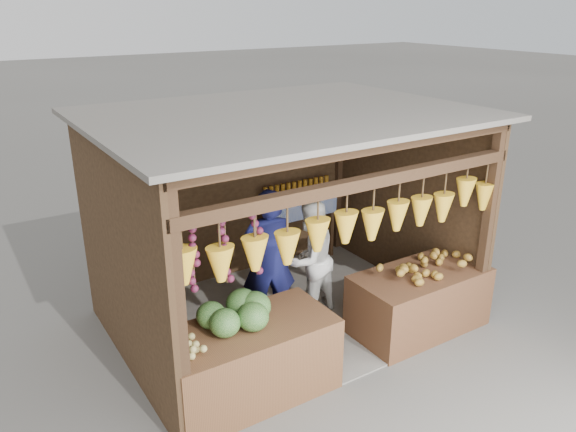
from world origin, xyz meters
The scene contains 12 objects.
ground centered at (0.00, 0.00, 0.00)m, with size 80.00×80.00×0.00m, color #514F49.
stall_structure centered at (-0.03, -0.04, 1.67)m, with size 4.30×3.30×2.66m.
back_shelf centered at (1.05, 1.28, 0.87)m, with size 1.25×0.32×1.32m.
counter_left centered at (-1.10, -1.09, 0.40)m, with size 1.76×0.85×0.81m, color #52311B.
counter_right centered at (1.27, -1.10, 0.38)m, with size 1.69×0.85×0.77m, color #462917.
stool centered at (-1.77, -0.03, 0.15)m, with size 0.32×0.32×0.30m, color black.
man_standing centered at (-0.26, -0.06, 0.90)m, with size 0.66×0.43×1.80m, color #131649.
woman_standing centered at (0.36, -0.06, 0.77)m, with size 0.74×0.58×1.53m, color white.
vendor_seated centered at (-1.77, -0.03, 0.78)m, with size 0.47×0.31×0.97m, color #513420.
melon_pile centered at (-1.19, -1.04, 0.97)m, with size 1.00×0.50×0.32m, color #114314, non-canonical shape.
tanfruit_pile centered at (-1.78, -1.16, 0.87)m, with size 0.34×0.40×0.13m, color #A09349, non-canonical shape.
mango_pile centered at (1.36, -1.11, 0.88)m, with size 1.40×0.64×0.22m, color #B34417, non-canonical shape.
Camera 1 is at (-3.35, -5.34, 3.80)m, focal length 35.00 mm.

